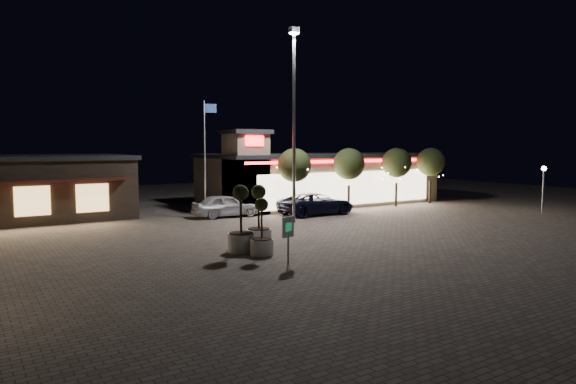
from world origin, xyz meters
TOP-DOWN VIEW (x-y plane):
  - ground at (0.00, 0.00)m, footprint 90.00×90.00m
  - retail_building at (9.51, 15.82)m, footprint 20.40×8.40m
  - floodlight_pole at (2.00, 8.00)m, footprint 0.60×0.40m
  - flagpole at (-1.90, 13.00)m, footprint 0.95×0.10m
  - lamp_post_east at (20.00, 2.00)m, footprint 0.36×0.36m
  - string_tree_a at (4.00, 11.00)m, footprint 2.42×2.42m
  - string_tree_b at (9.00, 11.00)m, footprint 2.42×2.42m
  - string_tree_c at (14.00, 11.00)m, footprint 2.42×2.42m
  - string_tree_d at (18.00, 11.00)m, footprint 2.42×2.42m
  - pickup_truck at (5.42, 10.27)m, footprint 5.76×2.82m
  - white_sedan at (-0.61, 12.70)m, footprint 4.80×2.19m
  - planter_left at (-5.14, 1.58)m, footprint 1.29×1.29m
  - planter_mid at (-4.66, 0.46)m, footprint 1.06×1.06m
  - planter_right at (-3.74, 2.39)m, footprint 1.24×1.24m
  - valet_sign at (-4.67, -1.78)m, footprint 0.66×0.24m

SIDE VIEW (x-z plane):
  - ground at x=0.00m, z-range 0.00..0.00m
  - pickup_truck at x=5.42m, z-range 0.00..1.58m
  - white_sedan at x=-0.61m, z-range 0.00..1.60m
  - planter_mid at x=-4.66m, z-range -0.50..2.11m
  - planter_right at x=-3.74m, z-range -0.58..2.47m
  - planter_left at x=-5.14m, z-range -0.60..2.56m
  - valet_sign at x=-4.67m, z-range 0.40..2.42m
  - retail_building at x=9.51m, z-range -0.84..5.26m
  - lamp_post_east at x=20.00m, z-range 0.72..4.20m
  - string_tree_a at x=4.00m, z-range 1.17..5.95m
  - string_tree_b at x=9.00m, z-range 1.17..5.95m
  - string_tree_c at x=14.00m, z-range 1.17..5.95m
  - string_tree_d at x=18.00m, z-range 1.17..5.95m
  - flagpole at x=-1.90m, z-range 0.74..8.74m
  - floodlight_pole at x=2.00m, z-range 0.83..13.21m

